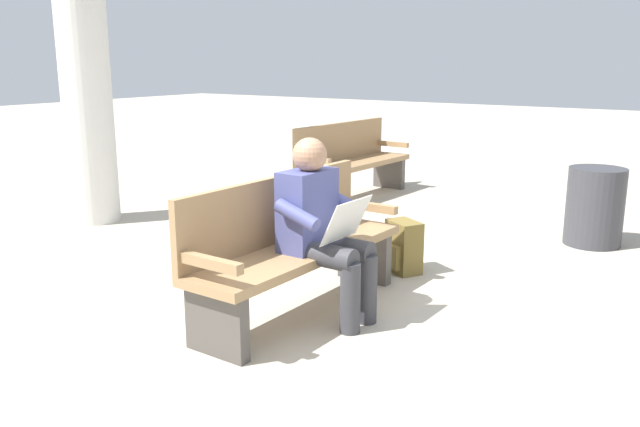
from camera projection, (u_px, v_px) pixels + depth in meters
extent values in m
plane|color=#B7AD99|center=(301.00, 312.00, 4.43)|extent=(40.00, 40.00, 0.00)
cube|color=#9E7A51|center=(301.00, 252.00, 4.33)|extent=(1.81, 0.53, 0.06)
cube|color=#9E7A51|center=(275.00, 210.00, 4.39)|extent=(1.80, 0.10, 0.45)
cube|color=#9E7A51|center=(368.00, 207.00, 4.97)|extent=(0.07, 0.48, 0.06)
cube|color=#9E7A51|center=(208.00, 262.00, 3.62)|extent=(0.07, 0.48, 0.06)
cube|color=#4C4742|center=(364.00, 256.00, 5.02)|extent=(0.09, 0.43, 0.39)
cube|color=#4C4742|center=(217.00, 323.00, 3.75)|extent=(0.09, 0.43, 0.39)
cube|color=#474C84|center=(307.00, 210.00, 4.24)|extent=(0.41, 0.23, 0.52)
sphere|color=#A87A5B|center=(310.00, 155.00, 4.15)|extent=(0.22, 0.22, 0.22)
cylinder|color=#38383D|center=(343.00, 248.00, 4.26)|extent=(0.16, 0.42, 0.15)
cylinder|color=#38383D|center=(325.00, 256.00, 4.10)|extent=(0.16, 0.42, 0.15)
cylinder|color=#38383D|center=(367.00, 289.00, 4.21)|extent=(0.13, 0.13, 0.45)
cylinder|color=#38383D|center=(350.00, 298.00, 4.05)|extent=(0.13, 0.13, 0.45)
cylinder|color=#474C84|center=(341.00, 201.00, 4.37)|extent=(0.10, 0.32, 0.18)
cylinder|color=#474C84|center=(297.00, 215.00, 3.99)|extent=(0.10, 0.32, 0.18)
cube|color=silver|center=(346.00, 220.00, 4.08)|extent=(0.40, 0.14, 0.27)
cube|color=brown|center=(404.00, 247.00, 5.21)|extent=(0.30, 0.34, 0.42)
cube|color=olive|center=(391.00, 256.00, 5.18)|extent=(0.13, 0.19, 0.19)
cube|color=#9E7A51|center=(355.00, 164.00, 7.94)|extent=(1.82, 0.58, 0.06)
cube|color=#9E7A51|center=(341.00, 141.00, 8.01)|extent=(1.80, 0.15, 0.45)
cube|color=#9E7A51|center=(392.00, 144.00, 8.57)|extent=(0.09, 0.48, 0.06)
cube|color=#9E7A51|center=(312.00, 160.00, 7.24)|extent=(0.09, 0.48, 0.06)
cube|color=#4C4742|center=(389.00, 173.00, 8.62)|extent=(0.10, 0.44, 0.39)
cube|color=#4C4742|center=(315.00, 192.00, 7.37)|extent=(0.10, 0.44, 0.39)
cylinder|color=silver|center=(81.00, 22.00, 6.46)|extent=(0.50, 0.50, 4.00)
cylinder|color=#38383D|center=(595.00, 207.00, 5.95)|extent=(0.50, 0.50, 0.71)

